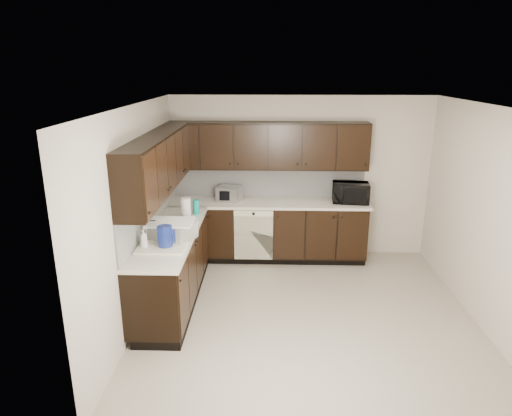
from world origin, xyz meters
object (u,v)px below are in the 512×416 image
at_px(microwave, 350,193).
at_px(blue_pitcher, 165,237).
at_px(storage_bin, 171,230).
at_px(sink, 166,246).
at_px(toaster_oven, 229,194).

height_order(microwave, blue_pitcher, microwave).
bearing_deg(storage_bin, sink, -113.07).
height_order(storage_bin, blue_pitcher, blue_pitcher).
xyz_separation_m(microwave, storage_bin, (-2.39, -1.60, -0.04)).
distance_m(microwave, storage_bin, 2.88).
bearing_deg(toaster_oven, storage_bin, -90.35).
relative_size(microwave, blue_pitcher, 2.09).
distance_m(sink, microwave, 2.98).
bearing_deg(toaster_oven, sink, -90.61).
bearing_deg(microwave, toaster_oven, -176.50).
relative_size(sink, blue_pitcher, 3.21).
height_order(sink, microwave, microwave).
relative_size(microwave, storage_bin, 1.02).
distance_m(toaster_oven, blue_pitcher, 2.00).
bearing_deg(sink, microwave, 35.03).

